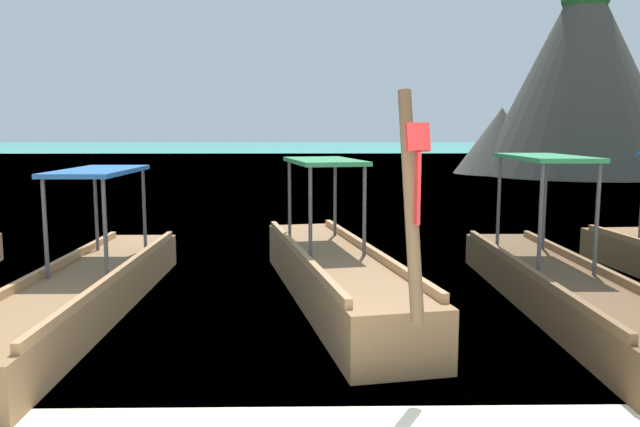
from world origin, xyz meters
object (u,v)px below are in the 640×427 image
object	(u,v)px
longtail_boat_pink_ribbon	(83,290)
longtail_boat_blue_ribbon	(561,286)
karst_rock	(576,74)
longtail_boat_red_ribbon	(335,274)

from	to	relation	value
longtail_boat_pink_ribbon	longtail_boat_blue_ribbon	world-z (taller)	longtail_boat_pink_ribbon
karst_rock	longtail_boat_red_ribbon	bearing A→B (deg)	-118.72
longtail_boat_blue_ribbon	karst_rock	bearing A→B (deg)	67.08
longtail_boat_pink_ribbon	longtail_boat_blue_ribbon	distance (m)	6.03
longtail_boat_red_ribbon	karst_rock	xyz separation A→B (m)	(13.43, 24.51, 4.79)
longtail_boat_blue_ribbon	karst_rock	xyz separation A→B (m)	(10.56, 24.99, 4.84)
longtail_boat_red_ribbon	karst_rock	size ratio (longest dim) A/B	0.52
longtail_boat_blue_ribbon	karst_rock	size ratio (longest dim) A/B	0.55
karst_rock	longtail_boat_blue_ribbon	bearing A→B (deg)	-112.92
longtail_boat_red_ribbon	longtail_boat_pink_ribbon	bearing A→B (deg)	-169.35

